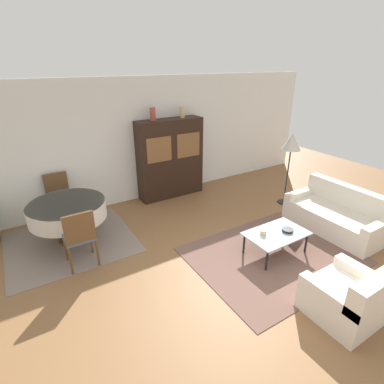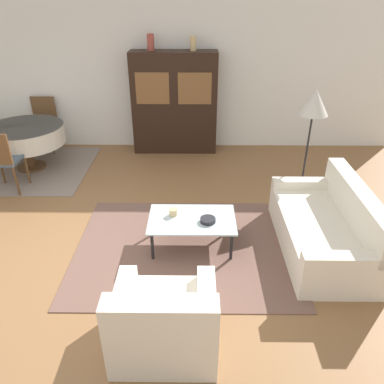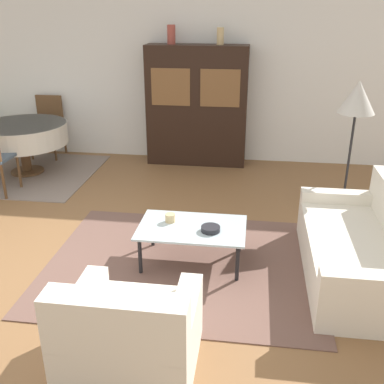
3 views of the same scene
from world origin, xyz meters
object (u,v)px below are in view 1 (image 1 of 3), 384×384
at_px(dining_table, 68,211).
at_px(bowl, 288,230).
at_px(display_cabinet, 170,159).
at_px(vase_tall, 153,114).
at_px(armchair, 350,297).
at_px(floor_lamp, 292,144).
at_px(dining_chair_near, 79,235).
at_px(cup, 263,232).
at_px(vase_short, 182,112).
at_px(couch, 337,215).
at_px(dining_chair_far, 59,195).
at_px(coffee_table, 276,235).

xyz_separation_m(dining_table, bowl, (3.00, -2.26, -0.18)).
distance_m(display_cabinet, vase_tall, 1.11).
xyz_separation_m(armchair, vase_tall, (-0.51, 4.49, 1.65)).
bearing_deg(floor_lamp, bowl, -136.93).
bearing_deg(bowl, display_cabinet, 99.71).
xyz_separation_m(dining_table, dining_chair_near, (-0.00, -0.87, -0.03)).
height_order(cup, vase_short, vase_short).
xyz_separation_m(couch, cup, (-1.81, 0.12, 0.15)).
bearing_deg(cup, bowl, -19.21).
height_order(bowl, vase_short, vase_short).
relative_size(bowl, vase_short, 0.75).
height_order(dining_table, cup, dining_table).
relative_size(couch, cup, 17.83).
xyz_separation_m(dining_table, vase_tall, (2.09, 0.85, 1.34)).
xyz_separation_m(couch, vase_tall, (-2.32, 3.08, 1.66)).
xyz_separation_m(dining_chair_far, cup, (2.59, -2.98, -0.14)).
bearing_deg(floor_lamp, dining_table, 168.49).
xyz_separation_m(floor_lamp, vase_short, (-1.64, 1.75, 0.56)).
bearing_deg(dining_chair_far, dining_table, 90.00).
bearing_deg(dining_chair_near, dining_chair_far, 90.00).
xyz_separation_m(dining_chair_near, vase_tall, (2.09, 1.72, 1.37)).
distance_m(dining_chair_far, bowl, 4.34).
xyz_separation_m(couch, bowl, (-1.41, -0.03, 0.13)).
bearing_deg(bowl, dining_chair_far, 133.80).
height_order(floor_lamp, vase_tall, vase_tall).
bearing_deg(floor_lamp, coffee_table, -141.71).
height_order(display_cabinet, dining_chair_near, display_cabinet).
height_order(coffee_table, display_cabinet, display_cabinet).
height_order(dining_chair_near, cup, dining_chair_near).
height_order(couch, bowl, couch).
height_order(couch, vase_tall, vase_tall).
relative_size(cup, vase_tall, 0.36).
bearing_deg(display_cabinet, bowl, -80.29).
relative_size(couch, vase_tall, 6.47).
height_order(dining_chair_far, cup, dining_chair_far).
bearing_deg(dining_chair_far, vase_short, 179.51).
xyz_separation_m(couch, floor_lamp, (0.04, 1.33, 1.08)).
bearing_deg(dining_chair_near, bowl, -24.78).
xyz_separation_m(coffee_table, dining_chair_far, (-2.82, 3.06, 0.21)).
bearing_deg(dining_chair_far, coffee_table, 132.59).
xyz_separation_m(coffee_table, display_cabinet, (-0.35, 3.04, 0.55)).
bearing_deg(bowl, floor_lamp, 43.07).
xyz_separation_m(floor_lamp, bowl, (-1.45, -1.35, -0.95)).
bearing_deg(vase_short, dining_table, -163.19).
xyz_separation_m(dining_chair_near, dining_chair_far, (0.00, 1.74, 0.00)).
distance_m(armchair, dining_chair_far, 5.21).
distance_m(coffee_table, dining_table, 3.58).
height_order(armchair, vase_tall, vase_tall).
relative_size(dining_table, cup, 13.27).
bearing_deg(display_cabinet, dining_chair_far, 179.42).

